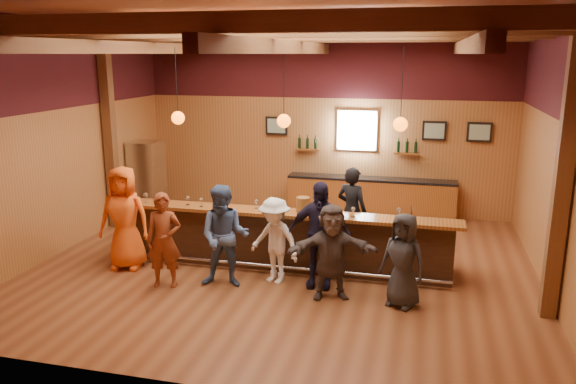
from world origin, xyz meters
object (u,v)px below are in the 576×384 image
(customer_navy, at_px, (319,235))
(bartender, at_px, (352,211))
(customer_redvest, at_px, (164,240))
(customer_dark, at_px, (403,260))
(stainless_fridge, at_px, (147,178))
(ice_bucket, at_px, (303,204))
(customer_white, at_px, (275,241))
(back_bar_cabinet, at_px, (370,197))
(bottle_a, at_px, (318,205))
(customer_orange, at_px, (124,218))
(bar_counter, at_px, (287,237))
(customer_denim, at_px, (225,237))
(customer_brown, at_px, (331,252))

(customer_navy, height_order, bartender, customer_navy)
(customer_redvest, height_order, customer_dark, customer_redvest)
(customer_redvest, bearing_deg, stainless_fridge, 107.51)
(ice_bucket, bearing_deg, stainless_fridge, 148.89)
(customer_white, bearing_deg, back_bar_cabinet, 98.26)
(back_bar_cabinet, height_order, customer_dark, customer_dark)
(back_bar_cabinet, relative_size, customer_navy, 2.19)
(bottle_a, bearing_deg, stainless_fridge, 150.26)
(customer_orange, distance_m, bartender, 4.28)
(bartender, bearing_deg, bottle_a, 90.17)
(bar_counter, relative_size, bottle_a, 17.00)
(customer_white, bearing_deg, customer_navy, 24.24)
(customer_navy, xyz_separation_m, bottle_a, (-0.14, 0.62, 0.34))
(back_bar_cabinet, height_order, bottle_a, bottle_a)
(customer_denim, xyz_separation_m, customer_dark, (2.94, -0.06, -0.13))
(ice_bucket, bearing_deg, bartender, 56.28)
(customer_redvest, distance_m, customer_dark, 3.93)
(customer_orange, distance_m, customer_dark, 5.02)
(customer_white, xyz_separation_m, customer_brown, (1.04, -0.39, 0.03))
(customer_brown, bearing_deg, customer_navy, 107.27)
(customer_dark, bearing_deg, customer_white, -167.04)
(stainless_fridge, distance_m, bartender, 5.45)
(bar_counter, xyz_separation_m, stainless_fridge, (-4.12, 2.45, 0.38))
(customer_orange, height_order, customer_dark, customer_orange)
(bar_counter, bearing_deg, customer_denim, -121.21)
(customer_orange, height_order, customer_navy, customer_orange)
(customer_denim, height_order, bottle_a, customer_denim)
(customer_dark, bearing_deg, bottle_a, 169.68)
(customer_orange, xyz_separation_m, customer_navy, (3.59, 0.01, -0.04))
(customer_denim, distance_m, ice_bucket, 1.54)
(bartender, bearing_deg, ice_bucket, 78.86)
(customer_orange, height_order, customer_redvest, customer_orange)
(bottle_a, bearing_deg, customer_dark, -34.22)
(customer_dark, distance_m, ice_bucket, 2.17)
(back_bar_cabinet, distance_m, customer_denim, 5.21)
(back_bar_cabinet, height_order, bartender, bartender)
(back_bar_cabinet, xyz_separation_m, customer_navy, (-0.41, -4.45, 0.44))
(customer_white, bearing_deg, stainless_fridge, 163.93)
(bar_counter, xyz_separation_m, customer_orange, (-2.82, -0.89, 0.43))
(customer_dark, height_order, bartender, bartender)
(customer_redvest, distance_m, ice_bucket, 2.48)
(ice_bucket, bearing_deg, bar_counter, 145.07)
(customer_orange, relative_size, customer_brown, 1.22)
(customer_denim, relative_size, customer_brown, 1.13)
(customer_denim, bearing_deg, customer_dark, -8.78)
(bar_counter, height_order, customer_redvest, customer_redvest)
(customer_redvest, height_order, bottle_a, customer_redvest)
(bartender, xyz_separation_m, bottle_a, (-0.46, -1.11, 0.39))
(customer_dark, distance_m, bottle_a, 1.94)
(back_bar_cabinet, bearing_deg, customer_orange, -131.90)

